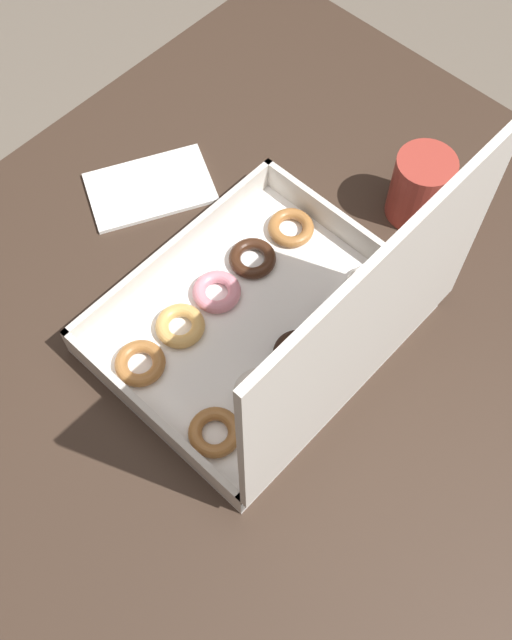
# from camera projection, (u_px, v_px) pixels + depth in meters

# --- Properties ---
(ground_plane) EXTENTS (8.00, 8.00, 0.00)m
(ground_plane) POSITION_uv_depth(u_px,v_px,m) (256.00, 508.00, 1.50)
(ground_plane) COLOR #6B6054
(dining_table) EXTENTS (1.06, 0.91, 0.70)m
(dining_table) POSITION_uv_depth(u_px,v_px,m) (257.00, 386.00, 0.96)
(dining_table) COLOR #38281E
(dining_table) RESTS_ON ground_plane
(donut_box) EXTENTS (0.35, 0.29, 0.33)m
(donut_box) POSITION_uv_depth(u_px,v_px,m) (288.00, 326.00, 0.82)
(donut_box) COLOR white
(donut_box) RESTS_ON dining_table
(coffee_mug) EXTENTS (0.08, 0.08, 0.10)m
(coffee_mug) POSITION_uv_depth(u_px,v_px,m) (421.00, 186.00, 0.94)
(coffee_mug) COLOR #A3382D
(coffee_mug) RESTS_ON dining_table
(paper_napkin) EXTENTS (0.19, 0.16, 0.01)m
(paper_napkin) POSITION_uv_depth(u_px,v_px,m) (150.00, 188.00, 1.00)
(paper_napkin) COLOR white
(paper_napkin) RESTS_ON dining_table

